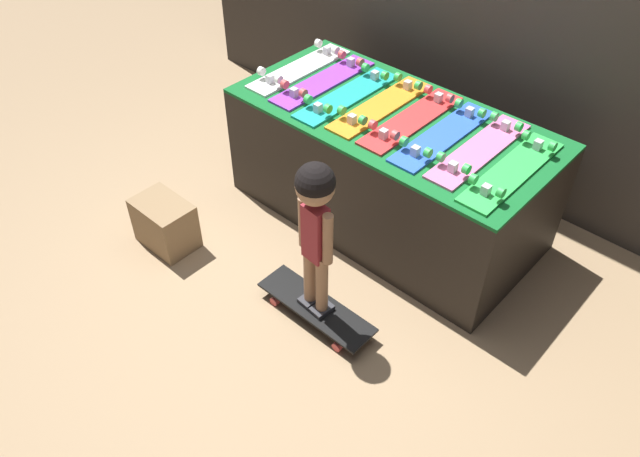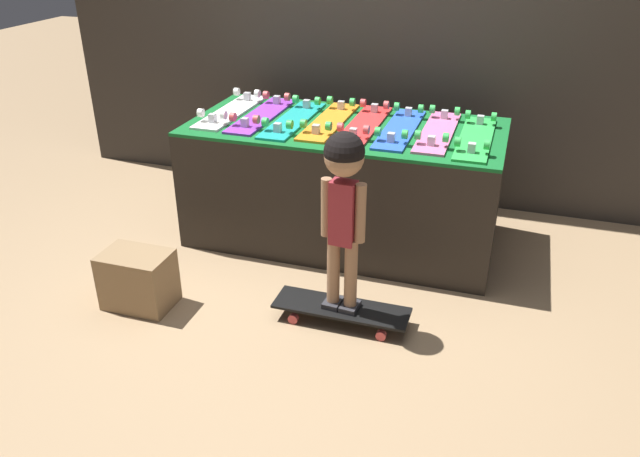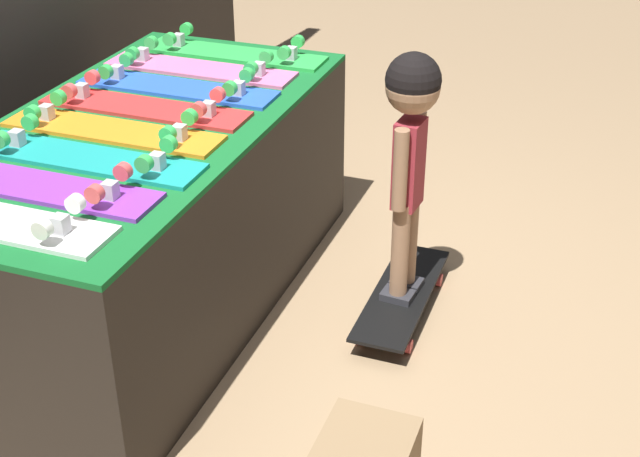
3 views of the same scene
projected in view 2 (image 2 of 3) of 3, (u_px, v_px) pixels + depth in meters
The scene contains 14 objects.
ground_plane at pixel (313, 285), 3.56m from camera, with size 16.00×16.00×0.00m, color #9E7F5B.
back_wall at pixel (379, 19), 4.20m from camera, with size 4.78×0.10×2.50m.
display_rack at pixel (345, 183), 3.93m from camera, with size 1.89×0.92×0.75m.
skateboard_white_on_rack at pixel (231, 110), 3.98m from camera, with size 0.18×0.78×0.09m.
skateboard_purple_on_rack at pixel (262, 114), 3.91m from camera, with size 0.18×0.78×0.09m.
skateboard_teal_on_rack at pixel (293, 119), 3.82m from camera, with size 0.18×0.78×0.09m.
skateboard_orange_on_rack at pixel (329, 120), 3.80m from camera, with size 0.18×0.78×0.09m.
skateboard_red_on_rack at pixel (364, 123), 3.74m from camera, with size 0.18×0.78×0.09m.
skateboard_blue_on_rack at pixel (400, 128), 3.66m from camera, with size 0.18×0.78×0.09m.
skateboard_pink_on_rack at pixel (438, 130), 3.62m from camera, with size 0.18×0.78×0.09m.
skateboard_green_on_rack at pixel (476, 137), 3.52m from camera, with size 0.18×0.78×0.09m.
skateboard_on_floor at pixel (341, 309), 3.21m from camera, with size 0.70×0.21×0.09m.
child at pixel (344, 190), 2.90m from camera, with size 0.22×0.19×0.94m.
storage_box at pixel (138, 279), 3.32m from camera, with size 0.36×0.25×0.31m.
Camera 2 is at (0.97, -2.86, 1.91)m, focal length 35.00 mm.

